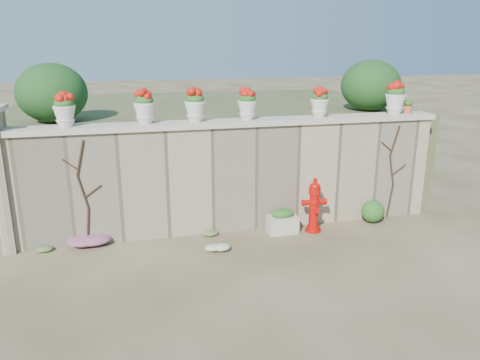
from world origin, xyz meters
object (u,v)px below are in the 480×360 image
object	(u,v)px
urn_pot_0	(64,110)
terracotta_pot	(408,107)
planter_box	(282,222)
fire_hydrant	(314,205)

from	to	relation	value
urn_pot_0	terracotta_pot	size ratio (longest dim) A/B	2.21
terracotta_pot	planter_box	bearing A→B (deg)	-170.34
fire_hydrant	urn_pot_0	size ratio (longest dim) A/B	1.86
fire_hydrant	planter_box	world-z (taller)	fire_hydrant
terracotta_pot	urn_pot_0	bearing A→B (deg)	180.00
fire_hydrant	urn_pot_0	world-z (taller)	urn_pot_0
fire_hydrant	urn_pot_0	distance (m)	4.72
planter_box	urn_pot_0	world-z (taller)	urn_pot_0
urn_pot_0	fire_hydrant	bearing A→B (deg)	-7.26
planter_box	terracotta_pot	distance (m)	3.42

